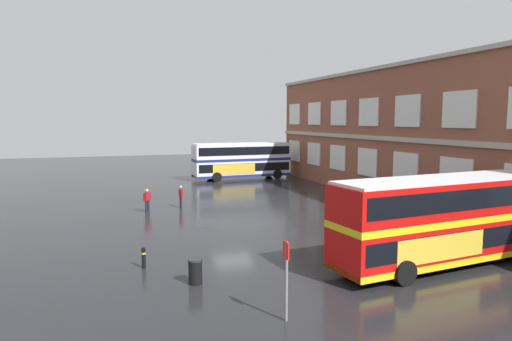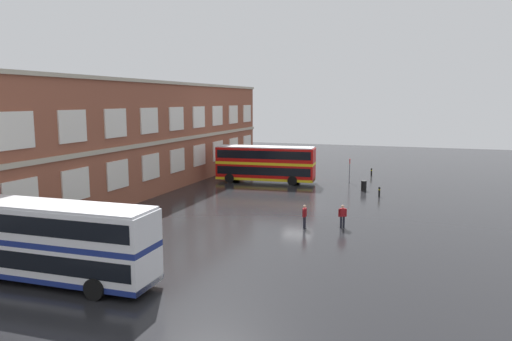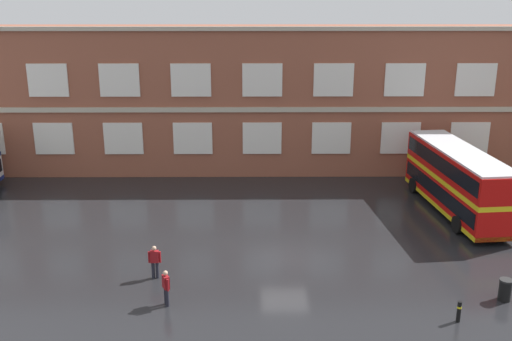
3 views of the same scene
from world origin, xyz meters
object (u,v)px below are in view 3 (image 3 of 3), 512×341
(waiting_passenger, at_px, (166,286))
(station_litter_bin, at_px, (505,290))
(safety_bollard_east, at_px, (459,311))
(second_passenger, at_px, (155,261))
(double_decker_middle, at_px, (457,180))

(waiting_passenger, bearing_deg, station_litter_bin, 1.31)
(waiting_passenger, distance_m, safety_bollard_east, 12.68)
(second_passenger, xyz_separation_m, station_litter_bin, (16.20, -2.25, -0.41))
(safety_bollard_east, bearing_deg, waiting_passenger, 173.45)
(second_passenger, xyz_separation_m, safety_bollard_east, (13.50, -4.04, -0.44))
(second_passenger, height_order, safety_bollard_east, second_passenger)
(second_passenger, distance_m, station_litter_bin, 16.36)
(second_passenger, distance_m, safety_bollard_east, 14.10)
(safety_bollard_east, bearing_deg, station_litter_bin, 33.61)
(waiting_passenger, xyz_separation_m, second_passenger, (-0.91, 2.60, 0.00))
(waiting_passenger, bearing_deg, safety_bollard_east, -6.55)
(double_decker_middle, bearing_deg, safety_bollard_east, -107.61)
(waiting_passenger, xyz_separation_m, safety_bollard_east, (12.59, -1.45, -0.44))
(second_passenger, bearing_deg, station_litter_bin, -7.89)
(station_litter_bin, xyz_separation_m, safety_bollard_east, (-2.70, -1.80, -0.03))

